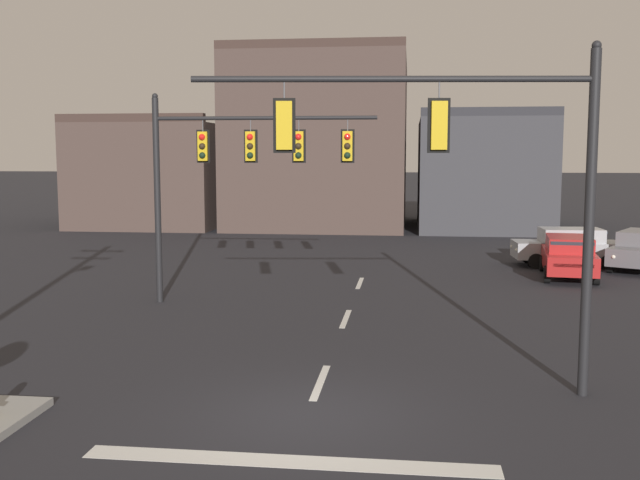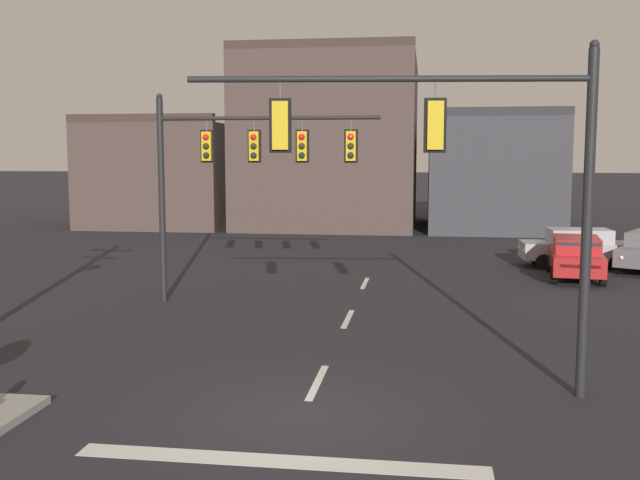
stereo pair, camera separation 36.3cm
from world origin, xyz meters
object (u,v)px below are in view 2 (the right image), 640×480
at_px(signal_mast_far_side, 236,161).
at_px(car_lot_nearside, 576,256).
at_px(signal_mast_near_side, 470,162).
at_px(car_lot_farside, 576,247).

height_order(signal_mast_far_side, car_lot_nearside, signal_mast_far_side).
bearing_deg(signal_mast_near_side, car_lot_nearside, 71.55).
distance_m(signal_mast_near_side, signal_mast_far_side, 10.59).
height_order(car_lot_nearside, car_lot_farside, same).
distance_m(car_lot_nearside, car_lot_farside, 3.18).
height_order(signal_mast_near_side, car_lot_nearside, signal_mast_near_side).
xyz_separation_m(signal_mast_near_side, signal_mast_far_side, (-6.66, 8.23, -0.03)).
bearing_deg(signal_mast_near_side, car_lot_farside, 72.80).
bearing_deg(car_lot_nearside, car_lot_farside, 78.83).
xyz_separation_m(signal_mast_far_side, car_lot_farside, (12.13, 9.44, -3.63)).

